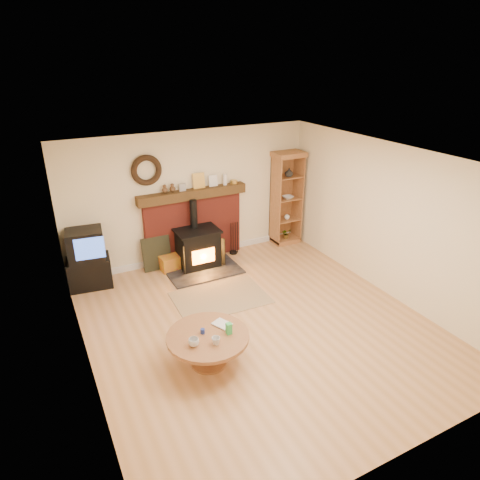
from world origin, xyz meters
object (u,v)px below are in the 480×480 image
tv_unit (88,260)px  wood_stove (198,249)px  curio_cabinet (286,198)px  coffee_table (208,341)px

tv_unit → wood_stove: bearing=-5.4°
curio_cabinet → wood_stove: bearing=-172.7°
tv_unit → curio_cabinet: curio_cabinet is taller
tv_unit → curio_cabinet: size_ratio=0.54×
wood_stove → tv_unit: bearing=174.6°
wood_stove → tv_unit: size_ratio=1.28×
curio_cabinet → coffee_table: bearing=-136.1°
tv_unit → coffee_table: 3.14m
curio_cabinet → coffee_table: curio_cabinet is taller
wood_stove → tv_unit: (-2.04, 0.19, 0.14)m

